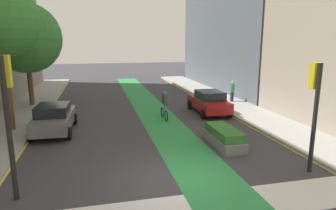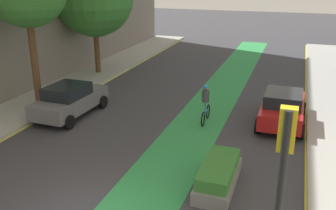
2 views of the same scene
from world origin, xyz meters
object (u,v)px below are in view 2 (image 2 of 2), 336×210
(median_planter, at_px, (218,175))
(traffic_signal_near_right, at_px, (283,164))
(car_grey_left_far, at_px, (70,100))
(cyclist_in_lane, at_px, (206,103))
(car_red_right_far, at_px, (283,107))

(median_planter, bearing_deg, traffic_signal_near_right, -59.86)
(car_grey_left_far, distance_m, cyclist_in_lane, 6.52)
(traffic_signal_near_right, height_order, cyclist_in_lane, traffic_signal_near_right)
(traffic_signal_near_right, bearing_deg, cyclist_in_lane, 113.06)
(car_grey_left_far, height_order, cyclist_in_lane, cyclist_in_lane)
(cyclist_in_lane, distance_m, median_planter, 5.54)
(car_red_right_far, xyz_separation_m, median_planter, (-1.65, -6.23, -0.40))
(traffic_signal_near_right, height_order, median_planter, traffic_signal_near_right)
(median_planter, bearing_deg, cyclist_in_lane, 108.05)
(cyclist_in_lane, bearing_deg, traffic_signal_near_right, -66.94)
(traffic_signal_near_right, distance_m, car_red_right_far, 9.84)
(car_red_right_far, relative_size, cyclist_in_lane, 2.28)
(car_red_right_far, bearing_deg, traffic_signal_near_right, -88.11)
(car_red_right_far, distance_m, cyclist_in_lane, 3.50)
(traffic_signal_near_right, bearing_deg, median_planter, 120.14)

